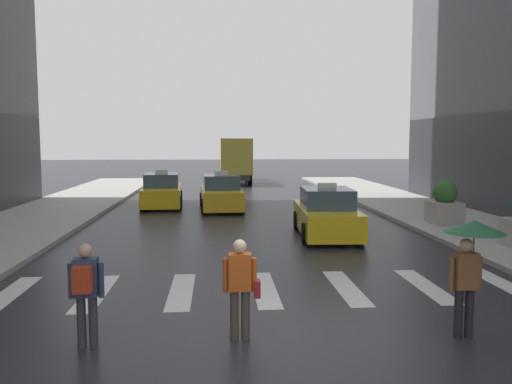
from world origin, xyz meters
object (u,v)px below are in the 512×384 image
Objects in this scene: box_truck at (235,159)px; pedestrian_with_umbrella at (471,247)px; pedestrian_with_backpack at (86,287)px; taxi_third at (162,192)px; planter_mid_block at (445,204)px; taxi_lead at (326,215)px; pedestrian_with_handbag at (241,283)px; taxi_second at (221,194)px.

pedestrian_with_umbrella is at bearing -84.97° from box_truck.
box_truck is 4.57× the size of pedestrian_with_backpack.
taxi_third is 13.09m from planter_mid_block.
pedestrian_with_handbag is at bearing -110.11° from taxi_lead.
taxi_third is 18.84m from pedestrian_with_umbrella.
taxi_lead is 4.98m from planter_mid_block.
taxi_second is at bearing 90.67° from pedestrian_with_handbag.
pedestrian_with_umbrella is 1.18× the size of pedestrian_with_handbag.
box_truck is 30.85m from pedestrian_with_handbag.
planter_mid_block is (8.27, -5.64, 0.15)m from taxi_second.
taxi_second is 16.47m from pedestrian_with_backpack.
planter_mid_block is at bearing -31.71° from taxi_third.
pedestrian_with_handbag is 13.24m from planter_mid_block.
taxi_lead is 9.64m from pedestrian_with_handbag.
taxi_third is 2.38× the size of pedestrian_with_umbrella.
taxi_third is 17.57m from pedestrian_with_backpack.
taxi_second is 2.80× the size of pedestrian_with_handbag.
taxi_lead reaches higher than pedestrian_with_handbag.
taxi_lead is at bearing 58.25° from pedestrian_with_backpack.
taxi_lead is at bearing -63.68° from taxi_second.
pedestrian_with_backpack is (0.66, -17.56, 0.25)m from taxi_third.
pedestrian_with_backpack is (-2.21, -16.32, 0.25)m from taxi_second.
box_truck reaches higher than taxi_second.
pedestrian_with_backpack is at bearing -96.26° from box_truck.
taxi_lead is 2.80× the size of pedestrian_with_backpack.
pedestrian_with_umbrella is at bearing -68.86° from taxi_third.
taxi_lead is 1.00× the size of taxi_second.
planter_mid_block reaches higher than pedestrian_with_backpack.
taxi_lead is 2.80× the size of pedestrian_with_handbag.
taxi_third is 17.64m from pedestrian_with_handbag.
pedestrian_with_umbrella is 6.15m from pedestrian_with_backpack.
taxi_lead reaches higher than planter_mid_block.
planter_mid_block is at bearing -70.80° from box_truck.
box_truck reaches higher than planter_mid_block.
taxi_lead is 0.61× the size of box_truck.
taxi_lead reaches higher than pedestrian_with_backpack.
taxi_second and taxi_third have the same top height.
taxi_second is 1.00× the size of taxi_third.
pedestrian_with_umbrella is 1.18× the size of pedestrian_with_backpack.
planter_mid_block is at bearing 52.41° from pedestrian_with_handbag.
planter_mid_block reaches higher than pedestrian_with_handbag.
box_truck reaches higher than pedestrian_with_umbrella.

